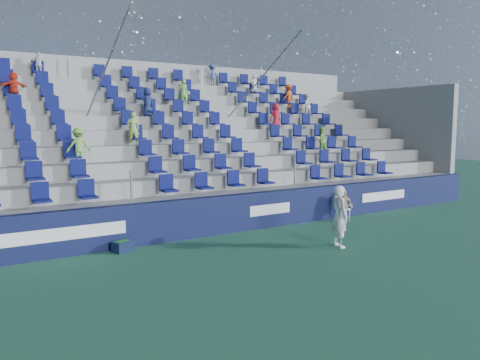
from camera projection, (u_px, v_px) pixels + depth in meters
ground at (291, 256)px, 12.19m from camera, size 70.00×70.00×0.00m
sponsor_wall at (229, 214)px, 14.77m from camera, size 24.00×0.32×1.20m
grandstand at (164, 156)px, 18.86m from camera, size 24.00×8.17×6.63m
tennis_player at (340, 216)px, 13.00m from camera, size 0.69×0.71×1.73m
line_judge_chair at (341, 206)px, 16.67m from camera, size 0.45×0.46×0.93m
line_judge at (344, 205)px, 16.54m from camera, size 0.69×0.39×1.11m
ball_bin at (123, 246)px, 12.59m from camera, size 0.61×0.51×0.30m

